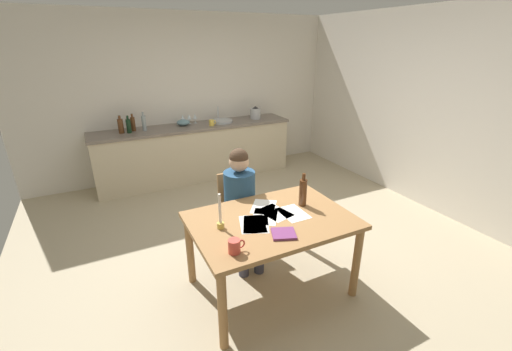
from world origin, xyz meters
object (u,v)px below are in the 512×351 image
candlestick (220,219)px  bottle_sauce (144,123)px  book_magazine (284,234)px  bottle_wine_red (133,124)px  wine_bottle_on_table (303,192)px  stovetop_kettle (255,113)px  wine_glass_near_sink (195,117)px  dining_table (271,228)px  bottle_oil (121,126)px  bottle_vinegar (129,126)px  wine_glass_back_left (183,118)px  sink_unit (222,121)px  teacup_on_counter (212,123)px  person_seated (242,199)px  chair_at_table (238,210)px  wine_glass_by_kettle (189,117)px  coffee_mug (235,246)px  mixing_bowl (183,122)px

candlestick → bottle_sauce: 2.92m
book_magazine → bottle_wine_red: (-0.67, 3.29, 0.26)m
wine_bottle_on_table → bottle_sauce: bottle_sauce is taller
stovetop_kettle → wine_bottle_on_table: bearing=-108.2°
candlestick → bottle_wine_red: size_ratio=1.19×
wine_glass_near_sink → candlestick: bearing=-103.4°
bottle_wine_red → dining_table: bearing=-76.9°
bottle_oil → bottle_sauce: (0.33, -0.01, 0.01)m
dining_table → bottle_oil: 3.12m
bottle_sauce → bottle_wine_red: bearing=156.5°
candlestick → bottle_sauce: size_ratio=1.08×
bottle_vinegar → wine_glass_back_left: (0.86, 0.18, -0.00)m
sink_unit → teacup_on_counter: size_ratio=3.10×
person_seated → teacup_on_counter: bearing=77.6°
dining_table → chair_at_table: (-0.01, 0.72, -0.16)m
book_magazine → sink_unit: sink_unit is taller
bottle_vinegar → wine_glass_by_kettle: (0.96, 0.18, -0.00)m
stovetop_kettle → wine_glass_back_left: 1.26m
bottle_oil → wine_glass_back_left: (0.96, 0.14, -0.00)m
coffee_mug → bottle_sauce: bottle_sauce is taller
chair_at_table → bottle_vinegar: 2.40m
bottle_oil → dining_table: bearing=-73.4°
bottle_vinegar → wine_glass_back_left: size_ratio=1.66×
wine_bottle_on_table → mixing_bowl: size_ratio=1.50×
bottle_oil → wine_glass_near_sink: size_ratio=1.69×
bottle_sauce → mixing_bowl: size_ratio=1.35×
bottle_sauce → wine_bottle_on_table: bearing=-71.9°
stovetop_kettle → wine_glass_by_kettle: stovetop_kettle is taller
candlestick → bottle_oil: bearing=98.5°
bottle_vinegar → wine_bottle_on_table: bearing=-67.8°
dining_table → teacup_on_counter: teacup_on_counter is taller
candlestick → bottle_oil: bottle_oil is taller
dining_table → candlestick: size_ratio=4.47×
bottle_vinegar → wine_glass_near_sink: (1.06, 0.18, -0.00)m
book_magazine → wine_glass_near_sink: bearing=106.2°
chair_at_table → book_magazine: bearing=-91.7°
book_magazine → bottle_vinegar: bottle_vinegar is taller
sink_unit → teacup_on_counter: sink_unit is taller
sink_unit → bottle_vinegar: 1.47m
bottle_oil → mixing_bowl: 0.95m
wine_glass_by_kettle → candlestick: bearing=-101.6°
bottle_vinegar → mixing_bowl: bearing=7.2°
bottle_vinegar → wine_glass_near_sink: size_ratio=1.66×
sink_unit → wine_glass_back_left: (-0.62, 0.15, 0.09)m
coffee_mug → wine_glass_near_sink: size_ratio=0.85×
candlestick → bottle_oil: 2.96m
wine_bottle_on_table → wine_glass_back_left: (-0.30, 3.02, 0.13)m
chair_at_table → bottle_sauce: 2.37m
book_magazine → wine_bottle_on_table: bearing=62.3°
sink_unit → teacup_on_counter: 0.28m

